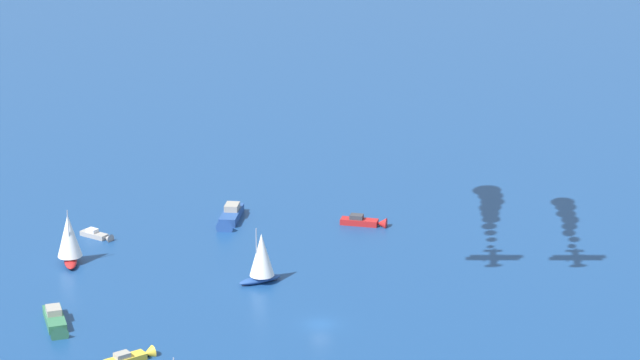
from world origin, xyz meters
TOP-DOWN VIEW (x-y plane):
  - ground_plane at (0.00, 0.00)m, footprint 2000.00×2000.00m
  - sailboat_far_port at (16.60, -3.07)m, footprint 4.25×6.71m
  - motorboat_far_stbd at (47.69, 5.54)m, footprint 6.13×3.13m
  - sailboat_inshore at (41.07, 14.19)m, footprint 6.78×5.04m
  - motorboat_trailing at (40.23, -14.83)m, footprint 9.26×9.64m
  - motorboat_ahead at (22.11, 27.07)m, footprint 9.42×5.63m
  - motorboat_mid_cluster at (6.98, 24.85)m, footprint 2.19×6.65m
  - motorboat_outer_ring_c at (24.63, -30.71)m, footprint 7.21×6.03m

SIDE VIEW (x-z plane):
  - ground_plane at x=0.00m, z-range 0.00..0.00m
  - motorboat_far_stbd at x=47.69m, z-range -0.40..1.33m
  - motorboat_mid_cluster at x=6.98m, z-range -0.44..1.46m
  - motorboat_outer_ring_c at x=24.63m, z-range -0.50..1.68m
  - motorboat_ahead at x=22.11m, z-range -0.62..2.06m
  - motorboat_trailing at x=40.23m, z-range -0.71..2.37m
  - sailboat_far_port at x=16.60m, z-range -0.36..7.98m
  - sailboat_inshore at x=41.07m, z-range -0.37..8.24m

